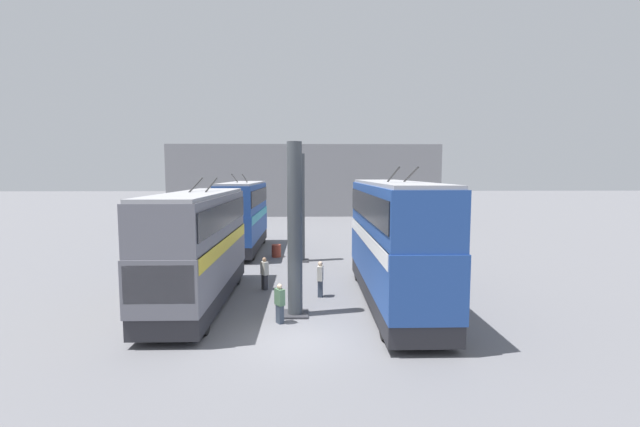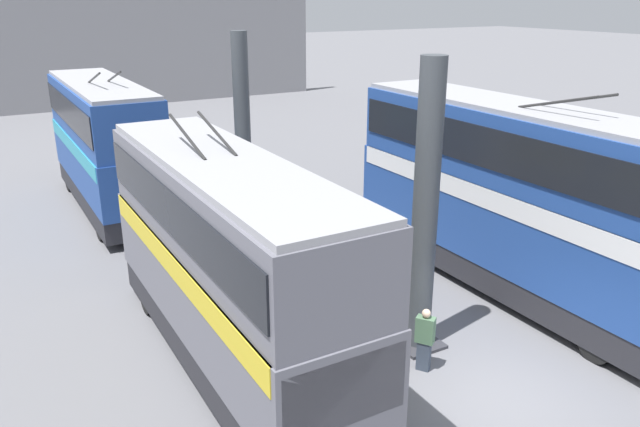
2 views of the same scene
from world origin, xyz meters
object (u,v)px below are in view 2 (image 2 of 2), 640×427
Objects in this scene: person_by_right_row at (288,270)px; person_aisle_midway at (394,266)px; bus_right_far at (105,139)px; oil_drum at (192,204)px; bus_left_near at (512,187)px; person_aisle_foreground at (425,338)px; bus_right_mid at (228,253)px.

person_by_right_row is 3.02m from person_aisle_midway.
person_by_right_row is at bearing -166.02° from bus_right_far.
oil_drum is (-2.29, -2.57, -2.45)m from bus_right_far.
bus_right_far is at bearing 33.28° from bus_left_near.
person_aisle_midway is (-1.31, -2.73, 0.04)m from person_by_right_row.
bus_left_near is at bearing -9.36° from person_aisle_foreground.
person_by_right_row is at bearing -179.69° from oil_drum.
person_aisle_foreground reaches higher than oil_drum.
person_aisle_midway is 1.09× the size of person_aisle_foreground.
bus_left_near reaches higher than bus_right_mid.
bus_left_near reaches higher than person_aisle_foreground.
bus_left_near is 8.52m from bus_right_mid.
oil_drum is at bearing -64.07° from person_aisle_midway.
oil_drum is at bearing -13.73° from bus_right_mid.
person_aisle_midway is 1.97× the size of oil_drum.
bus_right_mid is 11.10m from oil_drum.
bus_right_far is at bearing 48.39° from oil_drum.
person_aisle_midway is 3.83m from person_aisle_foreground.
bus_left_near is at bearing 169.87° from person_aisle_midway.
bus_right_far is (12.97, 8.51, -0.17)m from bus_left_near.
bus_left_near is 1.16× the size of bus_right_far.
bus_left_near is at bearing -91.00° from bus_right_mid.
bus_right_mid is 6.45× the size of person_aisle_foreground.
bus_left_near reaches higher than oil_drum.
person_by_right_row is at bearing -15.85° from person_aisle_midway.
bus_left_near is at bearing -58.09° from person_by_right_row.
oil_drum is (9.54, 2.77, -0.46)m from person_aisle_midway.
bus_right_far is 4.23m from oil_drum.
bus_right_mid reaches higher than person_aisle_foreground.
person_aisle_foreground is 13.05m from oil_drum.
person_by_right_row is at bearing 67.42° from bus_left_near.
bus_left_near is 12.50m from oil_drum.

